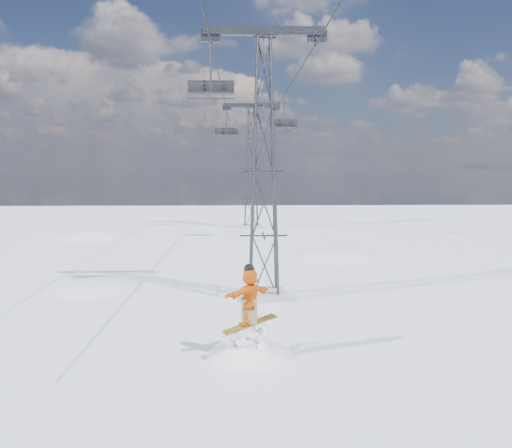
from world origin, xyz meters
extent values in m
plane|color=white|center=(0.00, 0.00, 0.00)|extent=(120.00, 120.00, 0.00)
sphere|color=white|center=(-7.00, 10.00, -7.65)|extent=(16.00, 16.00, 16.00)
sphere|color=white|center=(6.00, 18.00, -9.50)|extent=(20.00, 20.00, 20.00)
sphere|color=white|center=(-12.00, 28.00, -10.40)|extent=(22.00, 22.00, 22.00)
cube|color=#999999|center=(0.80, 8.00, 0.15)|extent=(1.80, 1.80, 0.30)
cube|color=#2B2D33|center=(0.80, 8.00, 11.25)|extent=(5.00, 0.35, 0.35)
cube|color=#2B2D33|center=(-1.40, 8.00, 11.05)|extent=(0.80, 0.25, 0.50)
cube|color=#2B2D33|center=(3.00, 8.00, 11.05)|extent=(0.80, 0.25, 0.50)
cube|color=#999999|center=(0.80, 33.00, 0.15)|extent=(1.80, 1.80, 0.30)
cube|color=#2B2D33|center=(0.80, 33.00, 11.25)|extent=(5.00, 0.35, 0.35)
cube|color=#2B2D33|center=(-1.40, 33.00, 11.05)|extent=(0.80, 0.25, 0.50)
cube|color=#2B2D33|center=(3.00, 33.00, 11.05)|extent=(0.80, 0.25, 0.50)
cylinder|color=black|center=(-1.40, 19.50, 10.85)|extent=(0.06, 51.00, 0.06)
cylinder|color=black|center=(3.00, 19.50, 10.85)|extent=(0.06, 51.00, 0.06)
sphere|color=white|center=(0.07, 1.37, -1.75)|extent=(4.40, 4.40, 4.40)
cube|color=gold|center=(0.07, 1.07, 1.07)|extent=(1.67, 1.07, 0.34)
imported|color=orange|center=(0.07, 1.07, 1.92)|extent=(1.55, 1.27, 1.66)
cube|color=olive|center=(0.07, 1.07, 1.47)|extent=(0.58, 0.55, 0.76)
sphere|color=black|center=(0.07, 1.07, 2.73)|extent=(0.31, 0.31, 0.31)
cylinder|color=black|center=(-1.40, 7.87, 9.79)|extent=(0.08, 0.08, 2.13)
cube|color=black|center=(-1.40, 7.87, 8.72)|extent=(1.93, 0.43, 0.08)
cube|color=black|center=(-1.40, 8.08, 9.01)|extent=(1.93, 0.06, 0.53)
cylinder|color=black|center=(-1.40, 7.63, 8.48)|extent=(1.93, 0.06, 0.06)
cylinder|color=black|center=(-1.40, 7.58, 9.06)|extent=(1.93, 0.05, 0.05)
cylinder|color=black|center=(3.00, 23.77, 9.71)|extent=(0.08, 0.08, 2.28)
cube|color=black|center=(3.00, 23.77, 8.57)|extent=(2.07, 0.47, 0.08)
cube|color=black|center=(3.00, 23.99, 8.88)|extent=(2.07, 0.06, 0.57)
cylinder|color=black|center=(3.00, 23.51, 8.32)|extent=(2.07, 0.06, 0.06)
cylinder|color=black|center=(3.00, 23.46, 8.94)|extent=(2.07, 0.05, 0.05)
cylinder|color=black|center=(-1.40, 31.27, 9.68)|extent=(0.09, 0.09, 2.34)
cube|color=black|center=(-1.40, 31.27, 8.51)|extent=(2.13, 0.48, 0.09)
cube|color=black|center=(-1.40, 31.51, 8.83)|extent=(2.13, 0.06, 0.59)
cylinder|color=black|center=(-1.40, 31.01, 8.24)|extent=(2.13, 0.06, 0.06)
cylinder|color=black|center=(-1.40, 30.96, 8.88)|extent=(2.13, 0.05, 0.05)
camera|label=1|loc=(-0.19, -13.25, 5.71)|focal=35.00mm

